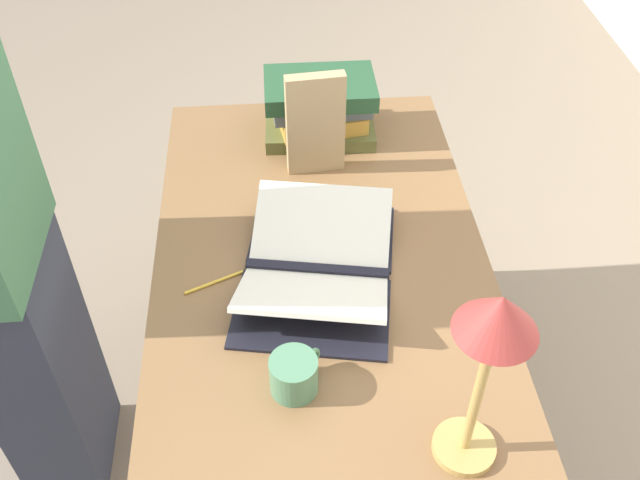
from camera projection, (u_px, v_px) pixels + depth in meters
ground_plane at (321, 430)px, 2.14m from camera, size 12.00×12.00×0.00m
reading_desk at (321, 286)px, 1.70m from camera, size 1.29×0.76×0.74m
open_book at (317, 264)px, 1.57m from camera, size 0.52×0.41×0.09m
book_stack_tall at (320, 108)px, 1.92m from camera, size 0.22×0.30×0.17m
book_standing_upright at (315, 124)px, 1.77m from camera, size 0.05×0.15×0.27m
reading_lamp at (492, 341)px, 1.06m from camera, size 0.13×0.13×0.41m
coffee_mug at (294, 375)px, 1.34m from camera, size 0.10×0.10×0.08m
pencil at (221, 280)px, 1.57m from camera, size 0.07×0.16×0.01m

